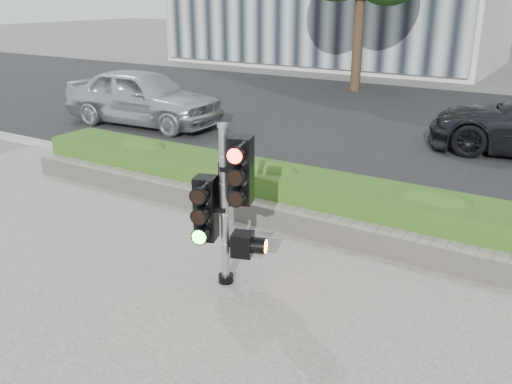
% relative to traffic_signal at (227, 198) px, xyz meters
% --- Properties ---
extents(ground, '(120.00, 120.00, 0.00)m').
position_rel_traffic_signal_xyz_m(ground, '(0.34, -0.12, -1.14)').
color(ground, '#51514C').
rests_on(ground, ground).
extents(road, '(60.00, 13.00, 0.02)m').
position_rel_traffic_signal_xyz_m(road, '(0.34, 9.88, -1.13)').
color(road, black).
rests_on(road, ground).
extents(curb, '(60.00, 0.25, 0.12)m').
position_rel_traffic_signal_xyz_m(curb, '(0.34, 3.03, -1.08)').
color(curb, gray).
rests_on(curb, ground).
extents(stone_wall, '(12.00, 0.32, 0.34)m').
position_rel_traffic_signal_xyz_m(stone_wall, '(0.34, 1.78, -0.94)').
color(stone_wall, gray).
rests_on(stone_wall, sidewalk).
extents(hedge, '(12.00, 1.00, 0.68)m').
position_rel_traffic_signal_xyz_m(hedge, '(0.34, 2.43, -0.77)').
color(hedge, '#557D26').
rests_on(hedge, sidewalk).
extents(traffic_signal, '(0.74, 0.63, 2.02)m').
position_rel_traffic_signal_xyz_m(traffic_signal, '(0.00, 0.00, 0.00)').
color(traffic_signal, black).
rests_on(traffic_signal, sidewalk).
extents(car_silver, '(4.61, 2.09, 1.54)m').
position_rel_traffic_signal_xyz_m(car_silver, '(-6.95, 5.99, -0.36)').
color(car_silver, '#B3B5BB').
rests_on(car_silver, road).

